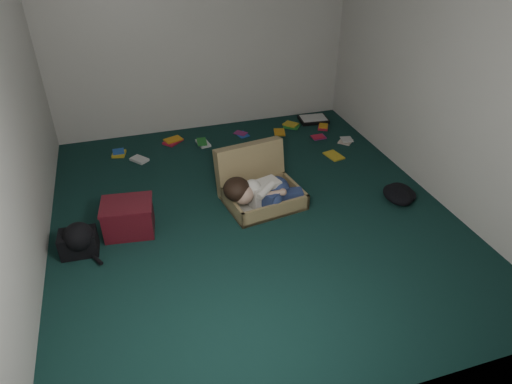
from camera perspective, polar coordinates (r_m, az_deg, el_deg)
floor at (r=4.78m, az=-0.54°, el=-2.59°), size 4.50×4.50×0.00m
wall_back at (r=6.25m, az=-6.98°, el=19.07°), size 4.50×0.00×4.50m
wall_front at (r=2.37m, az=15.52°, el=-7.11°), size 4.50×0.00×4.50m
wall_left at (r=4.10m, az=-28.74°, el=7.71°), size 0.00×4.50×4.50m
wall_right at (r=5.08m, az=22.20°, el=13.68°), size 0.00×4.50×4.50m
suitcase at (r=4.91m, az=0.28°, el=0.88°), size 0.88×0.86×0.57m
person at (r=4.72m, az=0.74°, el=0.07°), size 0.86×0.41×0.35m
maroon_bin at (r=4.59m, az=-15.66°, el=-3.09°), size 0.53×0.44×0.33m
backpack at (r=4.50m, az=-21.32°, el=-5.84°), size 0.43×0.35×0.25m
clothing_pile at (r=5.23m, az=18.41°, el=-0.02°), size 0.57×0.50×0.15m
paper_tray at (r=6.84m, az=7.18°, el=9.00°), size 0.43×0.34×0.06m
book_scatter at (r=6.19m, az=-0.32°, el=6.41°), size 3.13×1.24×0.02m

